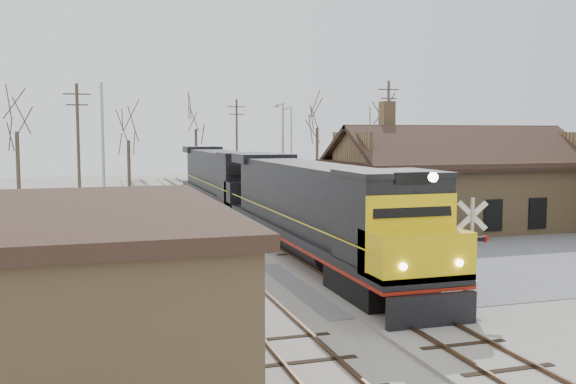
# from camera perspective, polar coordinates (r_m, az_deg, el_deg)

# --- Properties ---
(ground) EXTENTS (140.00, 140.00, 0.00)m
(ground) POSITION_cam_1_polar(r_m,az_deg,el_deg) (25.66, 5.61, -8.13)
(ground) COLOR #A29D92
(ground) RESTS_ON ground
(road) EXTENTS (60.00, 9.00, 0.03)m
(road) POSITION_cam_1_polar(r_m,az_deg,el_deg) (25.65, 5.61, -8.10)
(road) COLOR slate
(road) RESTS_ON ground
(track_main) EXTENTS (3.40, 90.00, 0.24)m
(track_main) POSITION_cam_1_polar(r_m,az_deg,el_deg) (39.66, -2.80, -3.26)
(track_main) COLOR #A29D92
(track_main) RESTS_ON ground
(track_siding) EXTENTS (3.40, 90.00, 0.24)m
(track_siding) POSITION_cam_1_polar(r_m,az_deg,el_deg) (38.80, -9.26, -3.51)
(track_siding) COLOR #A29D92
(track_siding) RESTS_ON ground
(depot) EXTENTS (15.20, 9.31, 7.90)m
(depot) POSITION_cam_1_polar(r_m,az_deg,el_deg) (41.33, 14.59, 0.19)
(depot) COLOR #9C7B51
(depot) RESTS_ON ground
(locomotive_lead) EXTENTS (3.17, 21.25, 4.72)m
(locomotive_lead) POSITION_cam_1_polar(r_m,az_deg,el_deg) (28.61, 2.80, -1.68)
(locomotive_lead) COLOR black
(locomotive_lead) RESTS_ON ground
(locomotive_trailing) EXTENTS (3.17, 21.25, 4.47)m
(locomotive_trailing) POSITION_cam_1_polar(r_m,az_deg,el_deg) (49.31, -5.75, 1.21)
(locomotive_trailing) COLOR black
(locomotive_trailing) RESTS_ON ground
(crossbuck_near) EXTENTS (1.02, 0.52, 3.82)m
(crossbuck_near) POSITION_cam_1_polar(r_m,az_deg,el_deg) (21.98, 15.97, -5.75)
(crossbuck_near) COLOR #A5A8AD
(crossbuck_near) RESTS_ON ground
(crossbuck_far) EXTENTS (1.03, 0.42, 3.71)m
(crossbuck_far) POSITION_cam_1_polar(r_m,az_deg,el_deg) (28.33, -12.48, -3.32)
(crossbuck_far) COLOR #A5A8AD
(crossbuck_far) RESTS_ON ground
(streetlight_a) EXTENTS (0.25, 2.04, 8.94)m
(streetlight_a) POSITION_cam_1_polar(r_m,az_deg,el_deg) (40.08, -16.13, 3.73)
(streetlight_a) COLOR #A5A8AD
(streetlight_a) RESTS_ON ground
(streetlight_b) EXTENTS (0.25, 2.04, 8.18)m
(streetlight_b) POSITION_cam_1_polar(r_m,az_deg,el_deg) (48.20, -0.51, 3.69)
(streetlight_b) COLOR #A5A8AD
(streetlight_b) RESTS_ON ground
(streetlight_c) EXTENTS (0.25, 2.04, 8.45)m
(streetlight_c) POSITION_cam_1_polar(r_m,az_deg,el_deg) (60.90, 0.25, 4.14)
(streetlight_c) COLOR #A5A8AD
(streetlight_c) RESTS_ON ground
(utility_pole_a) EXTENTS (2.00, 0.24, 9.65)m
(utility_pole_a) POSITION_cam_1_polar(r_m,az_deg,el_deg) (50.89, -18.14, 3.99)
(utility_pole_a) COLOR #382D23
(utility_pole_a) RESTS_ON ground
(utility_pole_b) EXTENTS (2.00, 0.24, 9.57)m
(utility_pole_b) POSITION_cam_1_polar(r_m,az_deg,el_deg) (69.64, -4.57, 4.47)
(utility_pole_b) COLOR #382D23
(utility_pole_b) RESTS_ON ground
(utility_pole_c) EXTENTS (2.00, 0.24, 10.70)m
(utility_pole_c) POSITION_cam_1_polar(r_m,az_deg,el_deg) (59.72, 8.88, 4.85)
(utility_pole_c) COLOR #382D23
(utility_pole_c) RESTS_ON ground
(tree_a) EXTENTS (4.04, 4.04, 9.91)m
(tree_a) POSITION_cam_1_polar(r_m,az_deg,el_deg) (55.24, -23.00, 6.00)
(tree_a) COLOR #382D23
(tree_a) RESTS_ON ground
(tree_b) EXTENTS (3.53, 3.53, 8.64)m
(tree_b) POSITION_cam_1_polar(r_m,az_deg,el_deg) (61.70, -14.02, 5.29)
(tree_b) COLOR #382D23
(tree_b) RESTS_ON ground
(tree_c) EXTENTS (4.27, 4.27, 10.45)m
(tree_c) POSITION_cam_1_polar(r_m,az_deg,el_deg) (70.49, -8.20, 6.42)
(tree_c) COLOR #382D23
(tree_c) RESTS_ON ground
(tree_d) EXTENTS (4.33, 4.33, 10.61)m
(tree_d) POSITION_cam_1_polar(r_m,az_deg,el_deg) (67.15, 2.62, 6.63)
(tree_d) COLOR #382D23
(tree_d) RESTS_ON ground
(tree_e) EXTENTS (4.06, 4.06, 9.95)m
(tree_e) POSITION_cam_1_polar(r_m,az_deg,el_deg) (64.14, 8.17, 6.22)
(tree_e) COLOR #382D23
(tree_e) RESTS_ON ground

